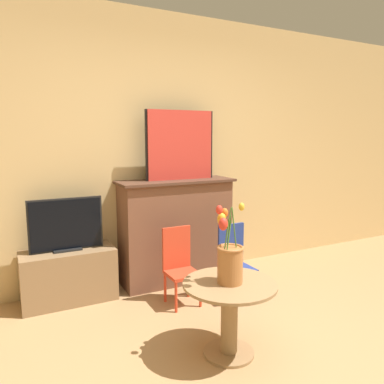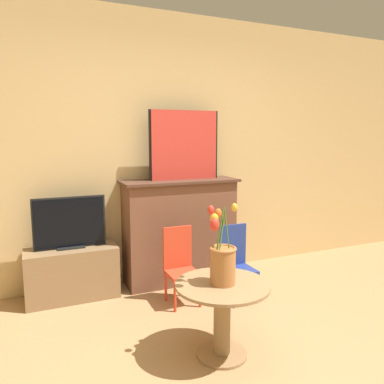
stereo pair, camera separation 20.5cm
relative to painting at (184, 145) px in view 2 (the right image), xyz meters
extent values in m
cube|color=tan|center=(-0.20, 0.21, -0.04)|extent=(8.00, 0.06, 2.70)
cube|color=brown|center=(-0.06, -0.01, -0.87)|extent=(1.11, 0.38, 1.05)
cube|color=#503123|center=(-0.06, -0.02, -0.35)|extent=(1.17, 0.42, 0.02)
cube|color=black|center=(0.00, 0.01, 0.00)|extent=(0.73, 0.02, 0.68)
cube|color=red|center=(0.00, -0.01, 0.00)|extent=(0.69, 0.02, 0.68)
cube|color=olive|center=(-1.13, -0.02, -1.15)|extent=(0.81, 0.37, 0.47)
cube|color=black|center=(-1.13, -0.02, -0.91)|extent=(0.24, 0.12, 0.02)
cube|color=black|center=(-1.13, -0.01, -0.68)|extent=(0.63, 0.02, 0.47)
cube|color=black|center=(-1.13, -0.02, -0.68)|extent=(0.60, 0.02, 0.44)
cylinder|color=red|center=(-0.36, -0.67, -1.26)|extent=(0.02, 0.02, 0.27)
cylinder|color=red|center=(-0.13, -0.67, -1.26)|extent=(0.02, 0.02, 0.27)
cylinder|color=red|center=(-0.36, -0.43, -1.26)|extent=(0.02, 0.02, 0.27)
cylinder|color=red|center=(-0.13, -0.43, -1.26)|extent=(0.02, 0.02, 0.27)
cube|color=red|center=(-0.25, -0.55, -1.11)|extent=(0.27, 0.27, 0.03)
cube|color=red|center=(-0.25, -0.43, -0.90)|extent=(0.27, 0.02, 0.38)
cylinder|color=navy|center=(0.13, -0.80, -1.26)|extent=(0.02, 0.02, 0.27)
cylinder|color=navy|center=(0.37, -0.80, -1.26)|extent=(0.02, 0.02, 0.27)
cylinder|color=navy|center=(0.13, -0.57, -1.26)|extent=(0.02, 0.02, 0.27)
cylinder|color=navy|center=(0.37, -0.57, -1.26)|extent=(0.02, 0.02, 0.27)
cube|color=navy|center=(0.25, -0.68, -1.11)|extent=(0.27, 0.27, 0.03)
cube|color=navy|center=(0.25, -0.56, -0.90)|extent=(0.27, 0.02, 0.38)
cylinder|color=#99754C|center=(-0.30, -1.39, -1.38)|extent=(0.35, 0.35, 0.02)
cylinder|color=#99754C|center=(-0.30, -1.39, -1.14)|extent=(0.11, 0.11, 0.49)
cylinder|color=#99754C|center=(-0.30, -1.39, -0.89)|extent=(0.63, 0.63, 0.02)
cylinder|color=#AD6B38|center=(-0.30, -1.39, -0.76)|extent=(0.17, 0.17, 0.24)
torus|color=#AD6B38|center=(-0.30, -1.39, -0.64)|extent=(0.18, 0.18, 0.02)
cylinder|color=#477A2D|center=(-0.32, -1.37, -0.59)|extent=(0.03, 0.03, 0.27)
ellipsoid|color=orange|center=(-0.34, -1.35, -0.45)|extent=(0.06, 0.06, 0.08)
cylinder|color=#477A2D|center=(-0.27, -1.39, -0.54)|extent=(0.05, 0.02, 0.36)
ellipsoid|color=gold|center=(-0.22, -1.40, -0.37)|extent=(0.04, 0.04, 0.05)
cylinder|color=#477A2D|center=(-0.33, -1.39, -0.55)|extent=(0.07, 0.01, 0.35)
ellipsoid|color=red|center=(-0.39, -1.40, -0.37)|extent=(0.04, 0.04, 0.06)
cylinder|color=#477A2D|center=(-0.29, -1.36, -0.57)|extent=(0.01, 0.07, 0.30)
ellipsoid|color=orange|center=(-0.29, -1.30, -0.42)|extent=(0.05, 0.05, 0.06)
cylinder|color=#477A2D|center=(-0.32, -1.40, -0.59)|extent=(0.07, 0.04, 0.27)
ellipsoid|color=red|center=(-0.38, -1.44, -0.46)|extent=(0.06, 0.06, 0.08)
camera|label=1|loc=(-1.60, -3.39, 0.09)|focal=35.00mm
camera|label=2|loc=(-1.42, -3.47, 0.09)|focal=35.00mm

